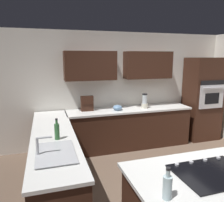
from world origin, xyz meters
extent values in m
plane|color=brown|center=(0.00, 0.00, 0.00)|extent=(14.00, 14.00, 0.00)
cube|color=white|center=(0.00, -2.10, 1.30)|extent=(6.00, 0.10, 2.60)
cube|color=#381E14|center=(-0.40, -1.88, 1.86)|extent=(1.10, 0.34, 0.61)
cube|color=#381E14|center=(0.95, -1.88, 1.86)|extent=(1.10, 0.34, 0.61)
cube|color=#381E14|center=(0.10, -1.72, 0.43)|extent=(2.80, 0.60, 0.86)
cube|color=silver|center=(0.10, -1.72, 0.88)|extent=(2.84, 0.64, 0.04)
cube|color=#381E14|center=(1.82, -0.55, 0.43)|extent=(0.60, 2.90, 0.86)
cube|color=silver|center=(1.82, -0.55, 0.88)|extent=(0.64, 2.94, 0.04)
cube|color=silver|center=(0.34, 1.14, 0.88)|extent=(1.69, 1.01, 0.04)
cube|color=#381E14|center=(-1.85, -1.72, 1.02)|extent=(0.80, 0.60, 2.03)
cube|color=silver|center=(-1.85, -1.41, 1.13)|extent=(0.66, 0.03, 0.56)
cube|color=black|center=(-1.85, -1.39, 1.09)|extent=(0.40, 0.01, 0.26)
cube|color=black|center=(-1.85, -1.41, 1.46)|extent=(0.66, 0.02, 0.11)
cylinder|color=silver|center=(-1.85, -1.37, 1.35)|extent=(0.56, 0.02, 0.02)
cube|color=#515456|center=(1.82, 0.03, 0.91)|extent=(0.40, 0.30, 0.02)
cube|color=#515456|center=(1.82, 0.37, 0.91)|extent=(0.40, 0.30, 0.02)
cube|color=#B7BABF|center=(1.82, 0.20, 0.92)|extent=(0.46, 0.70, 0.01)
cylinder|color=#B7BABF|center=(2.02, 0.20, 1.01)|extent=(0.03, 0.03, 0.22)
cylinder|color=#B7BABF|center=(1.94, 0.20, 1.12)|extent=(0.18, 0.02, 0.02)
cube|color=black|center=(0.34, 1.14, 0.91)|extent=(0.76, 0.56, 0.01)
cylinder|color=#B2B2B7|center=(0.07, 0.91, 0.92)|extent=(0.04, 0.04, 0.02)
cylinder|color=#B2B2B7|center=(0.25, 0.91, 0.92)|extent=(0.04, 0.04, 0.02)
cylinder|color=#B2B2B7|center=(0.43, 0.91, 0.92)|extent=(0.04, 0.04, 0.02)
cylinder|color=#B2B2B7|center=(0.61, 0.91, 0.92)|extent=(0.04, 0.04, 0.02)
cylinder|color=beige|center=(-0.25, -1.68, 0.96)|extent=(0.15, 0.15, 0.11)
cylinder|color=silver|center=(-0.25, -1.68, 1.11)|extent=(0.11, 0.11, 0.20)
cylinder|color=black|center=(-0.25, -1.68, 1.22)|extent=(0.12, 0.12, 0.03)
ellipsoid|color=#668CB2|center=(0.40, -1.68, 0.96)|extent=(0.21, 0.21, 0.11)
cube|color=#381E14|center=(1.05, -1.80, 1.06)|extent=(0.27, 0.10, 0.33)
cube|color=#381E14|center=(1.05, -1.75, 1.06)|extent=(0.25, 0.02, 0.02)
cylinder|color=#336B38|center=(1.77, -0.28, 1.01)|extent=(0.07, 0.07, 0.22)
cylinder|color=#336B38|center=(1.77, -0.28, 1.15)|extent=(0.03, 0.03, 0.06)
cylinder|color=black|center=(1.77, -0.28, 1.19)|extent=(0.04, 0.04, 0.02)
cylinder|color=silver|center=(0.99, 1.35, 1.00)|extent=(0.08, 0.08, 0.20)
cylinder|color=silver|center=(0.99, 1.35, 1.13)|extent=(0.03, 0.03, 0.06)
cylinder|color=black|center=(0.99, 1.35, 1.17)|extent=(0.04, 0.04, 0.02)
camera|label=1|loc=(1.90, 2.75, 2.04)|focal=35.10mm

